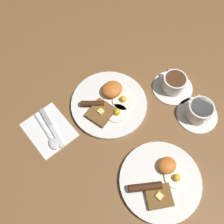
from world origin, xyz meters
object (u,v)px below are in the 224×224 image
object	(u,v)px
breakfast_plate_near	(109,103)
teacup_near	(174,84)
spoon	(51,140)
teacup_far	(199,111)
knife	(50,125)
breakfast_plate_far	(161,181)

from	to	relation	value
breakfast_plate_near	teacup_near	distance (m)	0.26
teacup_near	spoon	xyz separation A→B (m)	(0.50, -0.07, -0.02)
breakfast_plate_near	teacup_far	size ratio (longest dim) A/B	1.88
knife	spoon	bearing A→B (deg)	-22.74
breakfast_plate_far	knife	xyz separation A→B (m)	(0.21, -0.38, -0.00)
knife	teacup_near	bearing A→B (deg)	77.43
teacup_far	knife	distance (m)	0.54
knife	breakfast_plate_far	bearing A→B (deg)	30.14
breakfast_plate_far	knife	world-z (taller)	breakfast_plate_far
teacup_far	breakfast_plate_far	bearing A→B (deg)	23.70
breakfast_plate_far	teacup_far	world-z (taller)	teacup_far
teacup_far	spoon	xyz separation A→B (m)	(0.50, -0.21, -0.02)
breakfast_plate_far	teacup_far	distance (m)	0.29
teacup_near	breakfast_plate_far	bearing A→B (deg)	44.26
teacup_near	knife	size ratio (longest dim) A/B	0.90
teacup_near	teacup_far	xyz separation A→B (m)	(0.00, 0.14, 0.00)
teacup_near	knife	distance (m)	0.49
teacup_far	spoon	size ratio (longest dim) A/B	0.91
teacup_near	knife	world-z (taller)	teacup_near
spoon	breakfast_plate_far	bearing A→B (deg)	33.82
breakfast_plate_near	teacup_far	distance (m)	0.33
teacup_far	spoon	distance (m)	0.54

